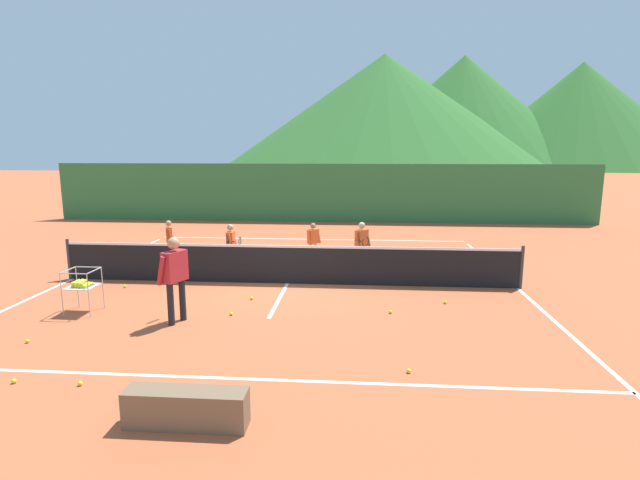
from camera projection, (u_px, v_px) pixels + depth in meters
name	position (u px, v px, depth m)	size (l,w,h in m)	color
ground_plane	(287.00, 283.00, 12.34)	(120.00, 120.00, 0.00)	#B25633
line_baseline_near	(237.00, 379.00, 7.24)	(11.23, 0.08, 0.01)	white
line_baseline_far	(311.00, 239.00, 18.32)	(11.23, 0.08, 0.01)	white
line_sideline_west	(73.00, 279.00, 12.78)	(0.08, 11.30, 0.01)	white
line_sideline_east	(517.00, 288.00, 11.91)	(0.08, 11.30, 0.01)	white
line_service_center	(287.00, 283.00, 12.34)	(0.08, 5.19, 0.01)	white
tennis_net	(287.00, 264.00, 12.25)	(11.42, 0.08, 1.05)	#333338
instructor	(175.00, 272.00, 9.42)	(0.50, 0.84, 1.68)	black
student_0	(169.00, 237.00, 14.63)	(0.32, 0.51, 1.24)	black
student_1	(231.00, 242.00, 13.65)	(0.42, 0.60, 1.27)	silver
student_2	(313.00, 239.00, 14.45)	(0.41, 0.45, 1.19)	silver
student_3	(362.00, 241.00, 13.58)	(0.47, 0.72, 1.34)	navy
ball_cart	(81.00, 284.00, 10.09)	(0.58, 0.58, 0.90)	#B7B7BC
tennis_ball_0	(252.00, 298.00, 11.02)	(0.07, 0.07, 0.07)	yellow
tennis_ball_1	(445.00, 302.00, 10.73)	(0.07, 0.07, 0.07)	yellow
tennis_ball_2	(409.00, 371.00, 7.43)	(0.07, 0.07, 0.07)	yellow
tennis_ball_3	(125.00, 286.00, 11.97)	(0.07, 0.07, 0.07)	yellow
tennis_ball_4	(390.00, 312.00, 10.10)	(0.07, 0.07, 0.07)	yellow
tennis_ball_5	(14.00, 381.00, 7.10)	(0.07, 0.07, 0.07)	yellow
tennis_ball_6	(230.00, 390.00, 6.83)	(0.07, 0.07, 0.07)	yellow
tennis_ball_7	(231.00, 314.00, 9.98)	(0.07, 0.07, 0.07)	yellow
tennis_ball_8	(27.00, 341.00, 8.57)	(0.07, 0.07, 0.07)	yellow
tennis_ball_9	(80.00, 383.00, 7.03)	(0.07, 0.07, 0.07)	yellow
windscreen_fence	(320.00, 193.00, 22.47)	(24.70, 0.08, 2.65)	#33753D
courtside_bench	(186.00, 408.00, 5.99)	(1.50, 0.36, 0.46)	brown
hill_0	(579.00, 115.00, 84.95)	(40.85, 40.85, 17.75)	#2D6628
hill_1	(463.00, 112.00, 88.94)	(45.19, 45.19, 19.57)	#2D6628
hill_2	(384.00, 112.00, 82.62)	(54.21, 54.21, 18.64)	#2D6628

